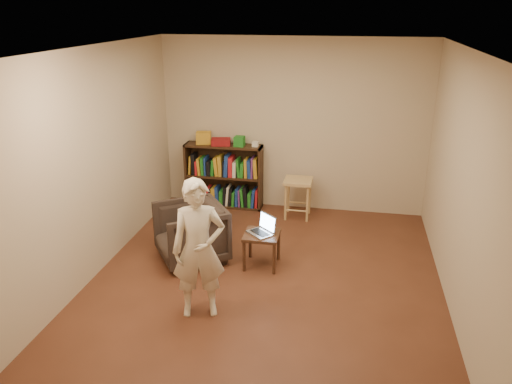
% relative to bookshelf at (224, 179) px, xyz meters
% --- Properties ---
extents(floor, '(4.50, 4.50, 0.00)m').
position_rel_bookshelf_xyz_m(floor, '(1.04, -2.09, -0.44)').
color(floor, '#492517').
rests_on(floor, ground).
extents(ceiling, '(4.50, 4.50, 0.00)m').
position_rel_bookshelf_xyz_m(ceiling, '(1.04, -2.09, 2.16)').
color(ceiling, silver).
rests_on(ceiling, wall_back).
extents(wall_back, '(4.00, 0.00, 4.00)m').
position_rel_bookshelf_xyz_m(wall_back, '(1.04, 0.16, 0.86)').
color(wall_back, '#BBAC8D').
rests_on(wall_back, floor).
extents(wall_left, '(0.00, 4.50, 4.50)m').
position_rel_bookshelf_xyz_m(wall_left, '(-0.96, -2.09, 0.86)').
color(wall_left, '#BBAC8D').
rests_on(wall_left, floor).
extents(wall_right, '(0.00, 4.50, 4.50)m').
position_rel_bookshelf_xyz_m(wall_right, '(3.04, -2.09, 0.86)').
color(wall_right, '#BBAC8D').
rests_on(wall_right, floor).
extents(bookshelf, '(1.20, 0.30, 1.00)m').
position_rel_bookshelf_xyz_m(bookshelf, '(0.00, 0.00, 0.00)').
color(bookshelf, black).
rests_on(bookshelf, floor).
extents(box_yellow, '(0.25, 0.21, 0.18)m').
position_rel_bookshelf_xyz_m(box_yellow, '(-0.31, 0.00, 0.65)').
color(box_yellow, gold).
rests_on(box_yellow, bookshelf).
extents(red_cloth, '(0.32, 0.26, 0.10)m').
position_rel_bookshelf_xyz_m(red_cloth, '(-0.03, -0.02, 0.61)').
color(red_cloth, maroon).
rests_on(red_cloth, bookshelf).
extents(box_green, '(0.16, 0.16, 0.15)m').
position_rel_bookshelf_xyz_m(box_green, '(0.26, -0.03, 0.63)').
color(box_green, '#1E7320').
rests_on(box_green, bookshelf).
extents(box_white, '(0.10, 0.10, 0.07)m').
position_rel_bookshelf_xyz_m(box_white, '(0.50, -0.01, 0.60)').
color(box_white, silver).
rests_on(box_white, bookshelf).
extents(stool, '(0.41, 0.41, 0.59)m').
position_rel_bookshelf_xyz_m(stool, '(1.19, -0.24, 0.04)').
color(stool, tan).
rests_on(stool, floor).
extents(armchair, '(1.10, 1.09, 0.73)m').
position_rel_bookshelf_xyz_m(armchair, '(0.04, -1.83, -0.08)').
color(armchair, '#312620').
rests_on(armchair, floor).
extents(side_table, '(0.42, 0.42, 0.43)m').
position_rel_bookshelf_xyz_m(side_table, '(0.93, -1.82, -0.08)').
color(side_table, '#321A10').
rests_on(side_table, floor).
extents(laptop, '(0.38, 0.38, 0.23)m').
position_rel_bookshelf_xyz_m(laptop, '(0.95, -1.79, 0.04)').
color(laptop, '#B5B5BA').
rests_on(laptop, side_table).
extents(person, '(0.61, 0.49, 1.46)m').
position_rel_bookshelf_xyz_m(person, '(0.50, -2.92, 0.29)').
color(person, beige).
rests_on(person, floor).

